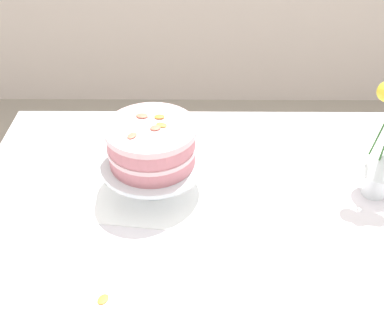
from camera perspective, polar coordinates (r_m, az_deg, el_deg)
dining_table at (r=1.33m, az=3.13°, el=-8.56°), size 1.40×1.00×0.74m
linen_napkin at (r=1.35m, az=-4.60°, el=-2.48°), size 0.36×0.36×0.00m
cake_stand at (r=1.30m, az=-4.78°, el=0.25°), size 0.29×0.29×0.10m
layer_cake at (r=1.25m, az=-4.96°, el=2.96°), size 0.24×0.24×0.12m
loose_petal_0 at (r=1.10m, az=-10.85°, el=-15.52°), size 0.03×0.04×0.00m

